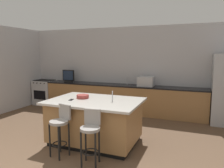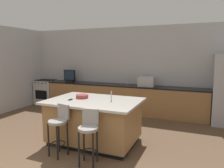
# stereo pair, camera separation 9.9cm
# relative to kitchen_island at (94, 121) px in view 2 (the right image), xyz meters

# --- Properties ---
(wall_back) EXTENTS (7.55, 0.12, 2.76)m
(wall_back) POSITION_rel_kitchen_island_xyz_m (-0.22, 2.88, 0.91)
(wall_back) COLOR #BCBCC1
(wall_back) RESTS_ON ground_plane
(counter_back) EXTENTS (5.29, 0.62, 0.90)m
(counter_back) POSITION_rel_kitchen_island_xyz_m (-0.30, 2.50, -0.02)
(counter_back) COLOR #9E7042
(counter_back) RESTS_ON ground_plane
(kitchen_island) EXTENTS (1.92, 1.34, 0.93)m
(kitchen_island) POSITION_rel_kitchen_island_xyz_m (0.00, 0.00, 0.00)
(kitchen_island) COLOR black
(kitchen_island) RESTS_ON ground_plane
(range_oven) EXTENTS (0.74, 0.63, 0.92)m
(range_oven) POSITION_rel_kitchen_island_xyz_m (-3.32, 2.50, -0.01)
(range_oven) COLOR #B7BABF
(range_oven) RESTS_ON ground_plane
(microwave) EXTENTS (0.48, 0.36, 0.29)m
(microwave) POSITION_rel_kitchen_island_xyz_m (0.52, 2.50, 0.58)
(microwave) COLOR #B7BABF
(microwave) RESTS_ON counter_back
(tv_monitor) EXTENTS (0.45, 0.16, 0.43)m
(tv_monitor) POSITION_rel_kitchen_island_xyz_m (-2.23, 2.45, 0.63)
(tv_monitor) COLOR black
(tv_monitor) RESTS_ON counter_back
(sink_faucet_back) EXTENTS (0.02, 0.02, 0.24)m
(sink_faucet_back) POSITION_rel_kitchen_island_xyz_m (-0.12, 2.60, 0.55)
(sink_faucet_back) COLOR #B2B2B7
(sink_faucet_back) RESTS_ON counter_back
(sink_faucet_island) EXTENTS (0.02, 0.02, 0.22)m
(sink_faucet_island) POSITION_rel_kitchen_island_xyz_m (0.40, 0.00, 0.56)
(sink_faucet_island) COLOR #B2B2B7
(sink_faucet_island) RESTS_ON kitchen_island
(bar_stool_left) EXTENTS (0.35, 0.37, 0.96)m
(bar_stool_left) POSITION_rel_kitchen_island_xyz_m (-0.32, -0.79, 0.10)
(bar_stool_left) COLOR gray
(bar_stool_left) RESTS_ON ground_plane
(bar_stool_right) EXTENTS (0.34, 0.36, 0.95)m
(bar_stool_right) POSITION_rel_kitchen_island_xyz_m (0.34, -0.86, 0.09)
(bar_stool_right) COLOR gray
(bar_stool_right) RESTS_ON ground_plane
(fruit_bowl) EXTENTS (0.27, 0.27, 0.08)m
(fruit_bowl) POSITION_rel_kitchen_island_xyz_m (-0.33, 0.08, 0.49)
(fruit_bowl) COLOR #993833
(fruit_bowl) RESTS_ON kitchen_island
(cell_phone) EXTENTS (0.10, 0.16, 0.01)m
(cell_phone) POSITION_rel_kitchen_island_xyz_m (-0.47, -0.17, 0.46)
(cell_phone) COLOR black
(cell_phone) RESTS_ON kitchen_island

